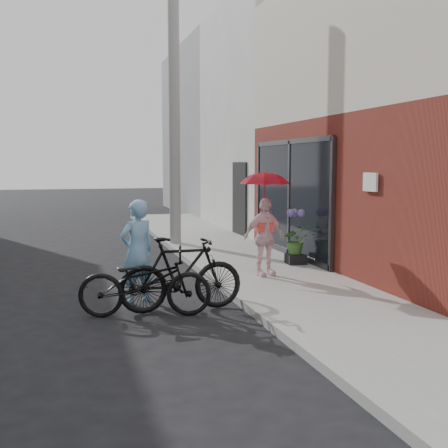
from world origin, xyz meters
name	(u,v)px	position (x,y,z in m)	size (l,w,h in m)	color
ground	(180,310)	(0.00, 0.00, 0.00)	(80.00, 80.00, 0.00)	black
sidewalk	(268,273)	(2.10, 2.00, 0.06)	(2.20, 24.00, 0.12)	gray
curb	(209,276)	(0.94, 2.00, 0.06)	(0.12, 24.00, 0.12)	#9E9E99
plaster_building	(341,121)	(7.20, 9.00, 3.50)	(8.00, 6.00, 7.00)	silver
east_building_far	(266,132)	(7.20, 16.00, 3.50)	(8.00, 8.00, 7.00)	gray
utility_pole	(174,107)	(1.10, 6.00, 3.50)	(0.28, 0.28, 7.00)	#9E9E99
officer	(137,252)	(-0.53, 0.61, 0.79)	(0.58, 0.38, 1.58)	#79AED7
bike_left	(145,282)	(-0.53, -0.18, 0.48)	(0.64, 1.83, 0.96)	black
bike_right	(181,274)	(0.01, -0.03, 0.54)	(0.51, 1.80, 1.08)	black
kimono_woman	(264,237)	(1.83, 1.49, 0.82)	(0.81, 0.34, 1.39)	#F8D0D8
parasol	(265,177)	(1.83, 1.49, 1.88)	(0.84, 0.84, 0.74)	red
planter	(296,259)	(2.85, 2.44, 0.22)	(0.37, 0.37, 0.19)	black
potted_plant	(296,239)	(2.85, 2.44, 0.61)	(0.53, 0.46, 0.59)	#3F712D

